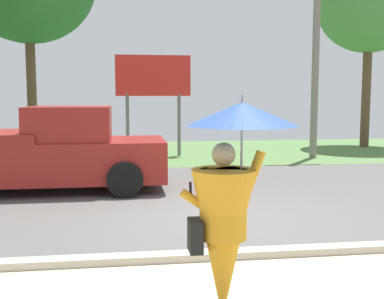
{
  "coord_description": "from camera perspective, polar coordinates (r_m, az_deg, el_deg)",
  "views": [
    {
      "loc": [
        -1.65,
        -8.0,
        2.13
      ],
      "look_at": [
        -0.37,
        1.0,
        1.1
      ],
      "focal_mm": 45.06,
      "sensor_mm": 36.0,
      "label": 1
    }
  ],
  "objects": [
    {
      "name": "monk_pedestrian",
      "position": [
        4.51,
        4.24,
        -6.55
      ],
      "size": [
        1.09,
        1.04,
        2.13
      ],
      "rotation": [
        0.0,
        0.0,
        -0.12
      ],
      "color": "orange",
      "rests_on": "ground_plane"
    },
    {
      "name": "utility_pole",
      "position": [
        16.96,
        14.48,
        12.55
      ],
      "size": [
        1.8,
        0.24,
        7.62
      ],
      "color": "gray",
      "rests_on": "ground_plane"
    },
    {
      "name": "pickup_truck",
      "position": [
        11.21,
        -16.57,
        -0.26
      ],
      "size": [
        5.2,
        2.28,
        1.88
      ],
      "rotation": [
        0.0,
        0.0,
        -0.05
      ],
      "color": "maroon",
      "rests_on": "ground_plane"
    },
    {
      "name": "roadside_billboard",
      "position": [
        16.88,
        -4.62,
        7.86
      ],
      "size": [
        2.6,
        0.12,
        3.5
      ],
      "color": "slate",
      "rests_on": "ground_plane"
    },
    {
      "name": "tree_right_mid",
      "position": [
        21.33,
        20.29,
        15.66
      ],
      "size": [
        4.13,
        4.13,
        7.59
      ],
      "color": "brown",
      "rests_on": "ground_plane"
    },
    {
      "name": "ground_plane",
      "position": [
        11.28,
        0.49,
        -4.67
      ],
      "size": [
        40.0,
        22.0,
        0.2
      ],
      "color": "#565451"
    }
  ]
}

